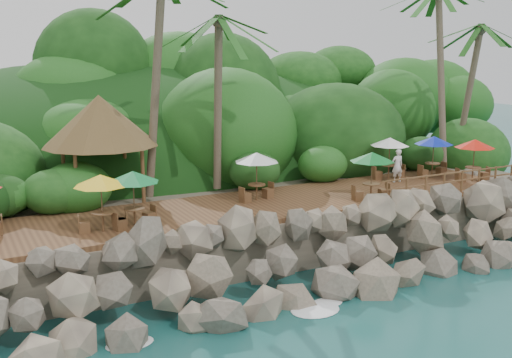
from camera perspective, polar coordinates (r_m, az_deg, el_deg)
ground at (r=22.02m, az=7.35°, el=-11.64°), size 140.00×140.00×0.00m
land_base at (r=35.36m, az=-7.47°, el=-0.70°), size 32.00×25.20×2.10m
jungle_hill at (r=42.56m, az=-10.90°, el=-0.08°), size 44.80×28.00×15.40m
seawall at (r=23.15m, az=4.59°, el=-7.31°), size 29.00×4.00×2.30m
terrace at (r=26.16m, az=0.00°, el=-2.57°), size 26.00×5.00×0.20m
jungle_foliage at (r=34.70m, az=-6.86°, el=-2.72°), size 44.00×16.00×12.00m
foam_line at (r=22.23m, az=6.90°, el=-11.30°), size 25.20×0.80×0.06m
palapa at (r=27.20m, az=-14.43°, el=5.31°), size 5.00×5.00×4.60m
dining_clusters at (r=25.67m, az=0.43°, el=1.40°), size 25.56×5.10×2.12m
railing at (r=29.43m, az=17.96°, el=-0.10°), size 8.30×0.10×1.00m
waiter at (r=31.07m, az=13.09°, el=1.23°), size 0.65×0.47×1.67m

